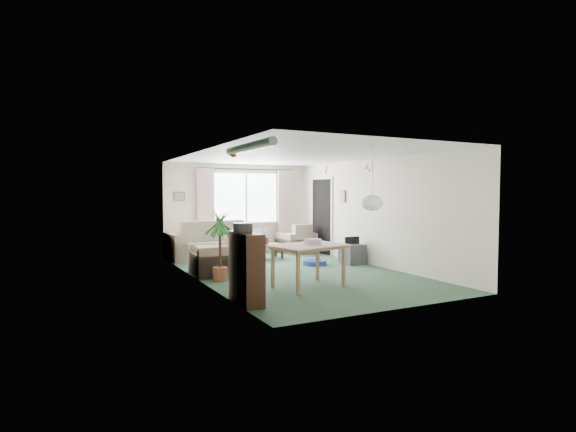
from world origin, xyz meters
name	(u,v)px	position (x,y,z in m)	size (l,w,h in m)	color
ground	(295,272)	(0.00, 0.00, 0.00)	(6.50, 6.50, 0.00)	#2B4933
window	(246,198)	(0.20, 3.23, 1.50)	(1.80, 0.03, 1.30)	white
curtain_rod	(247,169)	(0.20, 3.15, 2.27)	(2.60, 0.03, 0.03)	black
curtain_left	(206,207)	(-0.95, 3.13, 1.27)	(0.45, 0.08, 2.00)	beige
curtain_right	(285,206)	(1.35, 3.13, 1.27)	(0.45, 0.08, 2.00)	beige
radiator	(247,238)	(0.20, 3.19, 0.40)	(1.20, 0.10, 0.55)	white
doorway	(322,217)	(1.99, 2.20, 1.00)	(0.03, 0.95, 2.00)	black
pendant_lamp	(372,203)	(0.20, -2.30, 1.48)	(0.36, 0.36, 0.36)	white
tinsel_garland	(249,147)	(-1.92, -2.30, 2.28)	(1.60, 1.60, 0.12)	#196626
bauble_cluster_a	(326,168)	(1.30, 0.90, 2.22)	(0.20, 0.20, 0.20)	silver
bauble_cluster_b	(367,166)	(1.60, -0.30, 2.22)	(0.20, 0.20, 0.20)	silver
wall_picture_back	(179,196)	(-1.60, 3.23, 1.55)	(0.28, 0.03, 0.22)	brown
wall_picture_right	(343,196)	(1.98, 1.20, 1.55)	(0.03, 0.24, 0.30)	brown
sofa	(207,239)	(-1.04, 2.75, 0.48)	(1.93, 1.02, 0.96)	beige
armchair_corner	(296,238)	(1.48, 2.73, 0.39)	(0.88, 0.83, 0.79)	tan
armchair_left	(216,252)	(-1.50, 0.54, 0.44)	(0.98, 0.93, 0.88)	beige
coffee_table	(266,251)	(0.27, 2.03, 0.18)	(0.81, 0.45, 0.36)	black
photo_frame	(266,241)	(0.25, 2.01, 0.44)	(0.12, 0.02, 0.16)	#4E3F28
bookshelf	(246,268)	(-1.84, -1.97, 0.53)	(0.29, 0.86, 1.06)	black
hifi_box	(243,227)	(-1.86, -1.89, 1.13)	(0.28, 0.35, 0.14)	#38383D
houseplant	(220,244)	(-1.65, -0.16, 0.68)	(0.59, 0.59, 1.37)	#205E22
dining_table	(309,267)	(-0.46, -1.40, 0.36)	(1.15, 0.77, 0.72)	#9A6E54
gift_box	(313,242)	(-0.38, -1.40, 0.78)	(0.25, 0.18, 0.12)	silver
tv_cube	(352,254)	(1.70, 0.38, 0.23)	(0.46, 0.50, 0.46)	#37373C
pet_bed	(315,262)	(0.85, 0.64, 0.05)	(0.54, 0.54, 0.11)	navy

